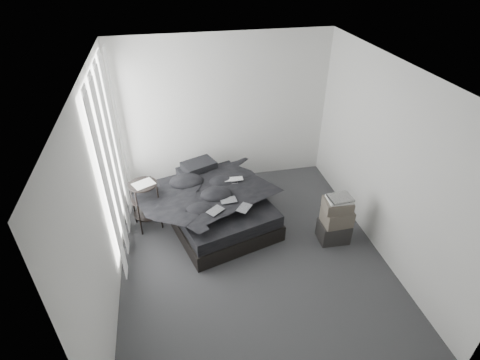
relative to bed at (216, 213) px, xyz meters
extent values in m
cube|color=#353638|center=(0.37, -0.87, -0.12)|extent=(3.60, 4.20, 0.01)
cube|color=white|center=(0.37, -0.87, 2.48)|extent=(3.60, 4.20, 0.01)
cube|color=silver|center=(0.37, 1.23, 1.18)|extent=(3.60, 0.01, 2.60)
cube|color=silver|center=(0.37, -2.97, 1.18)|extent=(3.60, 0.01, 2.60)
cube|color=silver|center=(-1.43, -0.87, 1.18)|extent=(0.01, 4.20, 2.60)
cube|color=silver|center=(2.17, -0.87, 1.18)|extent=(0.01, 4.20, 2.60)
cube|color=white|center=(-1.41, 0.03, 1.23)|extent=(0.02, 2.00, 2.30)
cube|color=white|center=(-1.36, 0.03, 1.16)|extent=(0.06, 2.12, 2.48)
cube|color=black|center=(0.00, 0.00, 0.00)|extent=(1.84, 2.15, 0.25)
cube|color=black|center=(0.00, 0.00, 0.22)|extent=(1.78, 2.08, 0.20)
imported|color=black|center=(0.01, -0.04, 0.43)|extent=(1.74, 1.88, 0.21)
cube|color=black|center=(-0.24, 0.67, 0.38)|extent=(0.64, 0.51, 0.12)
cube|color=black|center=(-0.17, 0.67, 0.50)|extent=(0.61, 0.52, 0.12)
imported|color=silver|center=(0.31, 0.14, 0.55)|extent=(0.30, 0.20, 0.02)
cube|color=black|center=(-0.08, -0.53, 0.54)|extent=(0.28, 0.26, 0.01)
cube|color=black|center=(0.14, -0.33, 0.54)|extent=(0.24, 0.17, 0.01)
cube|color=black|center=(0.33, -0.56, 0.55)|extent=(0.26, 0.28, 0.01)
cylinder|color=black|center=(-1.05, 0.08, 0.26)|extent=(0.52, 0.52, 0.77)
cube|color=white|center=(-1.04, 0.07, 0.65)|extent=(0.36, 0.33, 0.02)
cube|color=black|center=(-1.10, 0.31, -0.06)|extent=(0.17, 0.22, 0.14)
cube|color=black|center=(1.62, -0.81, 0.03)|extent=(0.44, 0.35, 0.31)
cube|color=#534B41|center=(1.63, -0.82, 0.31)|extent=(0.40, 0.32, 0.24)
cube|color=#534B41|center=(1.62, -0.81, 0.51)|extent=(0.41, 0.34, 0.17)
cube|color=silver|center=(1.62, -0.81, 0.61)|extent=(0.33, 0.27, 0.03)
cube|color=silver|center=(1.63, -0.82, 0.64)|extent=(0.33, 0.27, 0.03)
camera|label=1|loc=(-0.58, -4.63, 3.69)|focal=28.00mm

